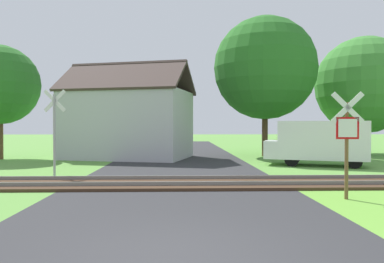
{
  "coord_description": "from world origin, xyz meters",
  "views": [
    {
      "loc": [
        0.07,
        -5.67,
        2.02
      ],
      "look_at": [
        0.5,
        8.01,
        1.8
      ],
      "focal_mm": 35.0,
      "sensor_mm": 36.0,
      "label": 1
    }
  ],
  "objects_px": {
    "house": "(128,122)",
    "mail_truck": "(319,141)",
    "stop_sign_near": "(347,137)",
    "tree_far": "(364,85)",
    "tree_right": "(265,68)",
    "crossing_sign_far": "(54,127)"
  },
  "relations": [
    {
      "from": "crossing_sign_far",
      "to": "house",
      "type": "distance_m",
      "value": 8.85
    },
    {
      "from": "house",
      "to": "tree_right",
      "type": "relative_size",
      "value": 0.94
    },
    {
      "from": "crossing_sign_far",
      "to": "house",
      "type": "relative_size",
      "value": 0.4
    },
    {
      "from": "house",
      "to": "mail_truck",
      "type": "xyz_separation_m",
      "value": [
        10.18,
        -4.85,
        -0.99
      ]
    },
    {
      "from": "house",
      "to": "tree_right",
      "type": "bearing_deg",
      "value": 22.19
    },
    {
      "from": "tree_far",
      "to": "crossing_sign_far",
      "type": "bearing_deg",
      "value": -147.88
    },
    {
      "from": "tree_right",
      "to": "tree_far",
      "type": "bearing_deg",
      "value": 10.23
    },
    {
      "from": "stop_sign_near",
      "to": "tree_far",
      "type": "xyz_separation_m",
      "value": [
        8.35,
        15.77,
        3.13
      ]
    },
    {
      "from": "house",
      "to": "mail_truck",
      "type": "bearing_deg",
      "value": -10.68
    },
    {
      "from": "stop_sign_near",
      "to": "tree_right",
      "type": "bearing_deg",
      "value": -87.22
    },
    {
      "from": "crossing_sign_far",
      "to": "tree_far",
      "type": "distance_m",
      "value": 21.17
    },
    {
      "from": "stop_sign_near",
      "to": "house",
      "type": "height_order",
      "value": "house"
    },
    {
      "from": "stop_sign_near",
      "to": "crossing_sign_far",
      "type": "distance_m",
      "value": 10.49
    },
    {
      "from": "tree_far",
      "to": "mail_truck",
      "type": "height_order",
      "value": "tree_far"
    },
    {
      "from": "crossing_sign_far",
      "to": "tree_right",
      "type": "xyz_separation_m",
      "value": [
        10.46,
        9.83,
        3.82
      ]
    },
    {
      "from": "mail_truck",
      "to": "house",
      "type": "bearing_deg",
      "value": 85.76
    },
    {
      "from": "stop_sign_near",
      "to": "tree_right",
      "type": "height_order",
      "value": "tree_right"
    },
    {
      "from": "crossing_sign_far",
      "to": "mail_truck",
      "type": "xyz_separation_m",
      "value": [
        11.82,
        3.84,
        -0.73
      ]
    },
    {
      "from": "stop_sign_near",
      "to": "tree_far",
      "type": "bearing_deg",
      "value": -110.98
    },
    {
      "from": "stop_sign_near",
      "to": "mail_truck",
      "type": "xyz_separation_m",
      "value": [
        2.4,
        8.46,
        -0.48
      ]
    },
    {
      "from": "tree_right",
      "to": "crossing_sign_far",
      "type": "bearing_deg",
      "value": -136.77
    },
    {
      "from": "tree_right",
      "to": "tree_far",
      "type": "relative_size",
      "value": 1.12
    }
  ]
}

